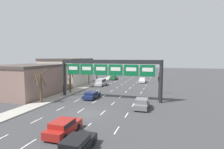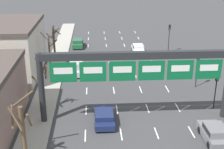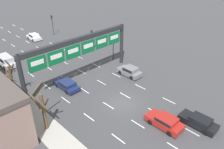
{
  "view_description": "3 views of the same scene",
  "coord_description": "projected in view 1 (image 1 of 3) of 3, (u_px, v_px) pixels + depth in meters",
  "views": [
    {
      "loc": [
        9.45,
        -20.79,
        7.51
      ],
      "look_at": [
        0.21,
        10.17,
        4.32
      ],
      "focal_mm": 28.0,
      "sensor_mm": 36.0,
      "label": 1
    },
    {
      "loc": [
        -4.05,
        -18.69,
        15.51
      ],
      "look_at": [
        -2.07,
        12.89,
        3.27
      ],
      "focal_mm": 50.0,
      "sensor_mm": 36.0,
      "label": 2
    },
    {
      "loc": [
        -17.51,
        -15.79,
        17.48
      ],
      "look_at": [
        1.74,
        3.75,
        2.26
      ],
      "focal_mm": 35.0,
      "sensor_mm": 36.0,
      "label": 3
    }
  ],
  "objects": [
    {
      "name": "car_white",
      "position": [
        143.0,
        80.0,
        51.86
      ],
      "size": [
        1.84,
        3.92,
        1.45
      ],
      "color": "silver",
      "rests_on": "ground_plane"
    },
    {
      "name": "traffic_light_mid_block",
      "position": [
        159.0,
        78.0,
        36.1
      ],
      "size": [
        0.3,
        0.35,
        4.42
      ],
      "color": "black",
      "rests_on": "ground_plane"
    },
    {
      "name": "building_far",
      "position": [
        67.0,
        71.0,
        49.0
      ],
      "size": [
        10.44,
        12.66,
        7.18
      ],
      "color": "beige",
      "rests_on": "ground_plane"
    },
    {
      "name": "sign_gantry",
      "position": [
        109.0,
        69.0,
        31.04
      ],
      "size": [
        18.69,
        0.7,
        7.07
      ],
      "color": "#232628",
      "rests_on": "ground_plane"
    },
    {
      "name": "car_green",
      "position": [
        114.0,
        77.0,
        58.78
      ],
      "size": [
        1.83,
        4.28,
        1.47
      ],
      "color": "#235B38",
      "rests_on": "ground_plane"
    },
    {
      "name": "tree_bare_third",
      "position": [
        89.0,
        73.0,
        47.15
      ],
      "size": [
        2.2,
        2.21,
        5.91
      ],
      "color": "brown",
      "rests_on": "sidewalk_left"
    },
    {
      "name": "car_red",
      "position": [
        63.0,
        127.0,
        17.01
      ],
      "size": [
        1.93,
        4.32,
        1.43
      ],
      "color": "maroon",
      "rests_on": "ground_plane"
    },
    {
      "name": "traffic_light_far_end",
      "position": [
        159.0,
        83.0,
        30.47
      ],
      "size": [
        0.3,
        0.35,
        4.14
      ],
      "color": "black",
      "rests_on": "ground_plane"
    },
    {
      "name": "sidewalk_left",
      "position": [
        29.0,
        107.0,
        25.99
      ],
      "size": [
        2.8,
        110.0,
        0.15
      ],
      "color": "#A8A399",
      "rests_on": "ground_plane"
    },
    {
      "name": "car_navy",
      "position": [
        92.0,
        95.0,
        31.97
      ],
      "size": [
        1.93,
        4.4,
        1.23
      ],
      "color": "#19234C",
      "rests_on": "ground_plane"
    },
    {
      "name": "traffic_light_near_gantry",
      "position": [
        161.0,
        72.0,
        50.11
      ],
      "size": [
        0.3,
        0.35,
        4.73
      ],
      "color": "black",
      "rests_on": "ground_plane"
    },
    {
      "name": "tree_bare_closest",
      "position": [
        41.0,
        86.0,
        28.35
      ],
      "size": [
        2.02,
        2.05,
        5.54
      ],
      "color": "brown",
      "rests_on": "sidewalk_left"
    },
    {
      "name": "car_black",
      "position": [
        76.0,
        145.0,
        13.63
      ],
      "size": [
        1.82,
        4.29,
        1.3
      ],
      "color": "black",
      "rests_on": "ground_plane"
    },
    {
      "name": "ground_plane",
      "position": [
        89.0,
        114.0,
        23.25
      ],
      "size": [
        220.0,
        220.0,
        0.0
      ],
      "primitive_type": "plane",
      "color": "#3D3D3F"
    },
    {
      "name": "lane_dashes",
      "position": [
        116.0,
        94.0,
        36.13
      ],
      "size": [
        10.02,
        67.0,
        0.01
      ],
      "color": "white",
      "rests_on": "ground_plane"
    },
    {
      "name": "tree_bare_furthest",
      "position": [
        70.0,
        80.0,
        36.58
      ],
      "size": [
        1.66,
        1.67,
        5.85
      ],
      "color": "brown",
      "rests_on": "sidewalk_left"
    },
    {
      "name": "building_near",
      "position": [
        29.0,
        80.0,
        34.76
      ],
      "size": [
        10.0,
        12.8,
        6.05
      ],
      "color": "gray",
      "rests_on": "ground_plane"
    },
    {
      "name": "suv_silver",
      "position": [
        101.0,
        82.0,
        46.18
      ],
      "size": [
        1.94,
        4.81,
        1.85
      ],
      "color": "#B7B7BC",
      "rests_on": "ground_plane"
    },
    {
      "name": "car_grey",
      "position": [
        142.0,
        103.0,
        25.56
      ],
      "size": [
        1.92,
        4.1,
        1.52
      ],
      "color": "slate",
      "rests_on": "ground_plane"
    },
    {
      "name": "tree_bare_second",
      "position": [
        97.0,
        72.0,
        52.98
      ],
      "size": [
        2.18,
        2.04,
        5.28
      ],
      "color": "brown",
      "rests_on": "sidewalk_left"
    }
  ]
}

